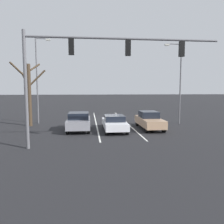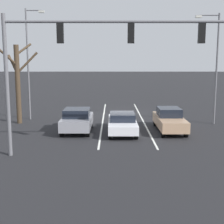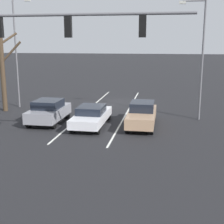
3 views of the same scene
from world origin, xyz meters
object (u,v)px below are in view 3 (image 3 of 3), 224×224
car_gray_rightlane_front (49,111)px  traffic_signal_gantry (23,44)px  street_lamp_left_shoulder (200,52)px  car_tan_leftlane_front (142,114)px  bare_tree_near (2,68)px  car_white_midlane_front (91,116)px  street_lamp_right_shoulder (17,47)px

car_gray_rightlane_front → traffic_signal_gantry: size_ratio=0.34×
street_lamp_left_shoulder → car_gray_rightlane_front: bearing=14.9°
car_gray_rightlane_front → traffic_signal_gantry: traffic_signal_gantry is taller
car_tan_leftlane_front → bare_tree_near: (11.20, -2.75, 2.65)m
car_gray_rightlane_front → car_tan_leftlane_front: bearing=-177.7°
car_gray_rightlane_front → street_lamp_left_shoulder: size_ratio=0.49×
car_white_midlane_front → car_tan_leftlane_front: (-3.27, -0.57, 0.09)m
car_white_midlane_front → bare_tree_near: 9.02m
car_gray_rightlane_front → bare_tree_near: bearing=-31.8°
car_gray_rightlane_front → car_tan_leftlane_front: (-6.35, -0.25, -0.04)m
car_gray_rightlane_front → car_white_midlane_front: (-3.07, 0.31, -0.12)m
car_tan_leftlane_front → street_lamp_right_shoulder: (10.66, -4.39, 4.23)m
street_lamp_right_shoulder → bare_tree_near: street_lamp_right_shoulder is taller
car_tan_leftlane_front → traffic_signal_gantry: traffic_signal_gantry is taller
car_tan_leftlane_front → street_lamp_right_shoulder: bearing=-22.4°
car_gray_rightlane_front → car_white_midlane_front: size_ratio=0.84×
street_lamp_left_shoulder → bare_tree_near: 14.97m
traffic_signal_gantry → bare_tree_near: 10.51m
street_lamp_right_shoulder → bare_tree_near: (0.54, 1.64, -1.59)m
street_lamp_left_shoulder → bare_tree_near: bearing=-1.2°
car_white_midlane_front → street_lamp_right_shoulder: street_lamp_right_shoulder is taller
traffic_signal_gantry → street_lamp_left_shoulder: 12.17m
car_tan_leftlane_front → bare_tree_near: bare_tree_near is taller
street_lamp_right_shoulder → street_lamp_left_shoulder: bearing=172.2°
car_white_midlane_front → street_lamp_left_shoulder: 8.60m
car_tan_leftlane_front → street_lamp_right_shoulder: 12.28m
bare_tree_near → street_lamp_right_shoulder: bearing=-108.3°
car_white_midlane_front → bare_tree_near: bare_tree_near is taller
car_gray_rightlane_front → street_lamp_right_shoulder: street_lamp_right_shoulder is taller
car_gray_rightlane_front → car_white_midlane_front: 3.09m
car_white_midlane_front → car_tan_leftlane_front: car_tan_leftlane_front is taller
traffic_signal_gantry → street_lamp_right_shoulder: 11.46m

